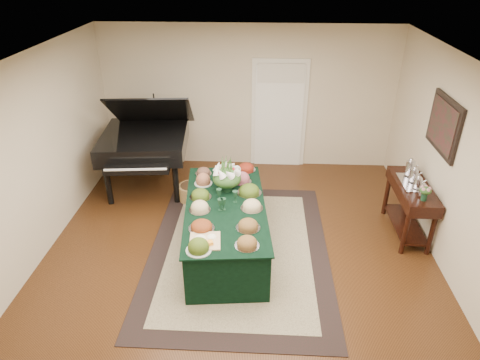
# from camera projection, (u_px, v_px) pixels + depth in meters

# --- Properties ---
(ground) EXTENTS (6.00, 6.00, 0.00)m
(ground) POSITION_uv_depth(u_px,v_px,m) (239.00, 255.00, 6.07)
(ground) COLOR black
(ground) RESTS_ON ground
(area_rug) EXTENTS (2.54, 3.55, 0.01)m
(area_rug) POSITION_uv_depth(u_px,v_px,m) (239.00, 250.00, 6.17)
(area_rug) COLOR black
(area_rug) RESTS_ON ground
(kitchen_doorway) EXTENTS (1.05, 0.07, 2.10)m
(kitchen_doorway) POSITION_uv_depth(u_px,v_px,m) (279.00, 116.00, 8.16)
(kitchen_doorway) COLOR white
(kitchen_doorway) RESTS_ON ground
(buffet_table) EXTENTS (1.32, 2.41, 0.73)m
(buffet_table) POSITION_uv_depth(u_px,v_px,m) (226.00, 227.00, 6.04)
(buffet_table) COLOR black
(buffet_table) RESTS_ON ground
(food_platters) EXTENTS (1.06, 2.39, 0.13)m
(food_platters) POSITION_uv_depth(u_px,v_px,m) (225.00, 200.00, 5.89)
(food_platters) COLOR #AFB9B0
(food_platters) RESTS_ON buffet_table
(cutting_board) EXTENTS (0.40, 0.40, 0.10)m
(cutting_board) POSITION_uv_depth(u_px,v_px,m) (205.00, 239.00, 5.13)
(cutting_board) COLOR tan
(cutting_board) RESTS_ON buffet_table
(green_goblets) EXTENTS (0.30, 0.34, 0.18)m
(green_goblets) POSITION_uv_depth(u_px,v_px,m) (225.00, 200.00, 5.82)
(green_goblets) COLOR #163722
(green_goblets) RESTS_ON buffet_table
(floral_centerpiece) EXTENTS (0.43, 0.43, 0.43)m
(floral_centerpiece) POSITION_uv_depth(u_px,v_px,m) (227.00, 175.00, 6.12)
(floral_centerpiece) COLOR #163722
(floral_centerpiece) RESTS_ON buffet_table
(grand_piano) EXTENTS (1.66, 1.86, 1.77)m
(grand_piano) POSITION_uv_depth(u_px,v_px,m) (145.00, 141.00, 7.43)
(grand_piano) COLOR black
(grand_piano) RESTS_ON ground
(wicker_basket) EXTENTS (0.43, 0.43, 0.27)m
(wicker_basket) POSITION_uv_depth(u_px,v_px,m) (191.00, 192.00, 7.36)
(wicker_basket) COLOR #A17A41
(wicker_basket) RESTS_ON ground
(mahogany_sideboard) EXTENTS (0.45, 1.24, 0.83)m
(mahogany_sideboard) POSITION_uv_depth(u_px,v_px,m) (411.00, 196.00, 6.26)
(mahogany_sideboard) COLOR black
(mahogany_sideboard) RESTS_ON ground
(tea_service) EXTENTS (0.34, 0.74, 0.30)m
(tea_service) POSITION_uv_depth(u_px,v_px,m) (415.00, 177.00, 6.14)
(tea_service) COLOR silver
(tea_service) RESTS_ON mahogany_sideboard
(pink_bouquet) EXTENTS (0.17, 0.17, 0.22)m
(pink_bouquet) POSITION_uv_depth(u_px,v_px,m) (425.00, 191.00, 5.73)
(pink_bouquet) COLOR #163722
(pink_bouquet) RESTS_ON mahogany_sideboard
(wall_painting) EXTENTS (0.05, 0.95, 0.75)m
(wall_painting) POSITION_uv_depth(u_px,v_px,m) (444.00, 125.00, 5.72)
(wall_painting) COLOR black
(wall_painting) RESTS_ON ground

